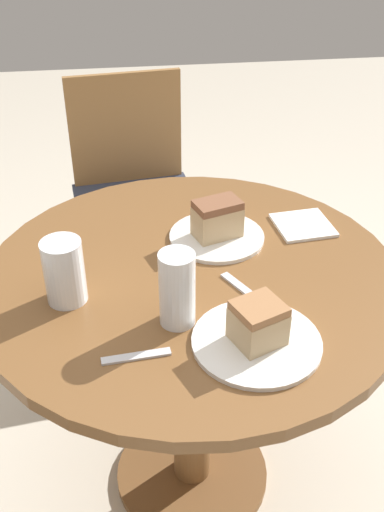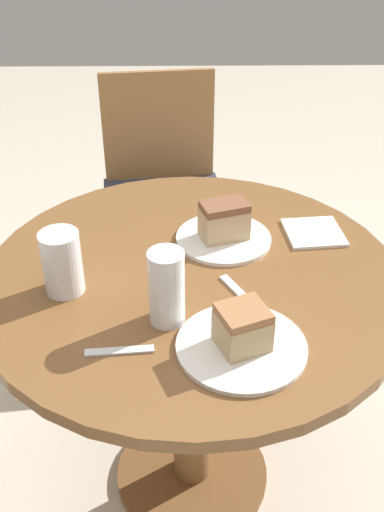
{
  "view_description": "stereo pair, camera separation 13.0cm",
  "coord_description": "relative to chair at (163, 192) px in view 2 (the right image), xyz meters",
  "views": [
    {
      "loc": [
        -0.14,
        -1.07,
        1.49
      ],
      "look_at": [
        0.0,
        0.0,
        0.76
      ],
      "focal_mm": 42.0,
      "sensor_mm": 36.0,
      "label": 1
    },
    {
      "loc": [
        -0.01,
        -1.08,
        1.49
      ],
      "look_at": [
        0.0,
        0.0,
        0.76
      ],
      "focal_mm": 42.0,
      "sensor_mm": 36.0,
      "label": 2
    }
  ],
  "objects": [
    {
      "name": "plate_far",
      "position": [
        0.17,
        -0.72,
        0.26
      ],
      "size": [
        0.23,
        0.23,
        0.01
      ],
      "color": "silver",
      "rests_on": "table"
    },
    {
      "name": "cake_slice_near",
      "position": [
        0.18,
        -1.09,
        0.3
      ],
      "size": [
        0.11,
        0.11,
        0.08
      ],
      "rotation": [
        0.0,
        0.0,
        0.39
      ],
      "color": "tan",
      "rests_on": "plate_near"
    },
    {
      "name": "chair",
      "position": [
        0.0,
        0.0,
        0.0
      ],
      "size": [
        0.47,
        0.46,
        0.87
      ],
      "rotation": [
        0.0,
        0.0,
        0.12
      ],
      "color": "olive",
      "rests_on": "ground_plane"
    },
    {
      "name": "plate_near",
      "position": [
        0.18,
        -1.09,
        0.26
      ],
      "size": [
        0.25,
        0.25,
        0.01
      ],
      "color": "silver",
      "rests_on": "table"
    },
    {
      "name": "ground_plane",
      "position": [
        0.09,
        -0.84,
        -0.47
      ],
      "size": [
        8.0,
        8.0,
        0.0
      ],
      "primitive_type": "plane",
      "color": "beige"
    },
    {
      "name": "table",
      "position": [
        0.09,
        -0.84,
        0.09
      ],
      "size": [
        0.93,
        0.93,
        0.72
      ],
      "color": "brown",
      "rests_on": "ground_plane"
    },
    {
      "name": "glass_lemonade",
      "position": [
        -0.18,
        -0.91,
        0.31
      ],
      "size": [
        0.08,
        0.08,
        0.14
      ],
      "color": "beige",
      "rests_on": "table"
    },
    {
      "name": "fork",
      "position": [
        0.2,
        -0.95,
        0.25
      ],
      "size": [
        0.1,
        0.17,
        0.0
      ],
      "rotation": [
        0.0,
        0.0,
        2.06
      ],
      "color": "silver",
      "rests_on": "table"
    },
    {
      "name": "spoon",
      "position": [
        -0.05,
        -1.1,
        0.25
      ],
      "size": [
        0.13,
        0.03,
        0.0
      ],
      "rotation": [
        0.0,
        0.0,
        0.09
      ],
      "color": "silver",
      "rests_on": "table"
    },
    {
      "name": "glass_water",
      "position": [
        0.04,
        -1.01,
        0.32
      ],
      "size": [
        0.07,
        0.07,
        0.16
      ],
      "color": "silver",
      "rests_on": "table"
    },
    {
      "name": "cake_slice_far",
      "position": [
        0.17,
        -0.72,
        0.31
      ],
      "size": [
        0.12,
        0.1,
        0.09
      ],
      "rotation": [
        0.0,
        0.0,
        1.88
      ],
      "color": "tan",
      "rests_on": "plate_far"
    },
    {
      "name": "napkin_stack",
      "position": [
        0.39,
        -0.69,
        0.25
      ],
      "size": [
        0.15,
        0.15,
        0.01
      ],
      "rotation": [
        0.0,
        0.0,
        0.1
      ],
      "color": "white",
      "rests_on": "table"
    }
  ]
}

